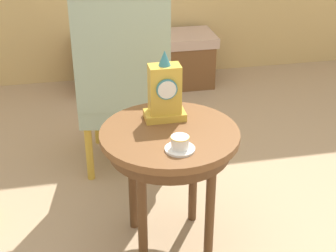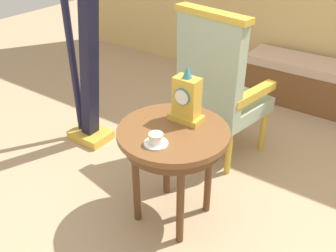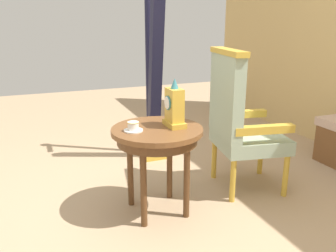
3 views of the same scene
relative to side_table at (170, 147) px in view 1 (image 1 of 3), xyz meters
name	(u,v)px [view 1 (image 1 of 3)]	position (x,y,z in m)	size (l,w,h in m)	color
ground_plane	(185,234)	(0.09, 0.04, -0.55)	(10.00, 10.00, 0.00)	tan
side_table	(170,147)	(0.00, 0.00, 0.00)	(0.63, 0.63, 0.63)	brown
teacup_left	(180,144)	(0.01, -0.17, 0.11)	(0.13, 0.13, 0.06)	white
mantel_clock	(165,92)	(0.00, 0.13, 0.22)	(0.19, 0.11, 0.34)	gold
armchair	(125,80)	(-0.11, 0.73, 0.04)	(0.63, 0.62, 1.14)	#9EB299
window_bench	(145,61)	(0.20, 1.99, -0.33)	(1.17, 0.40, 0.44)	#CCA893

